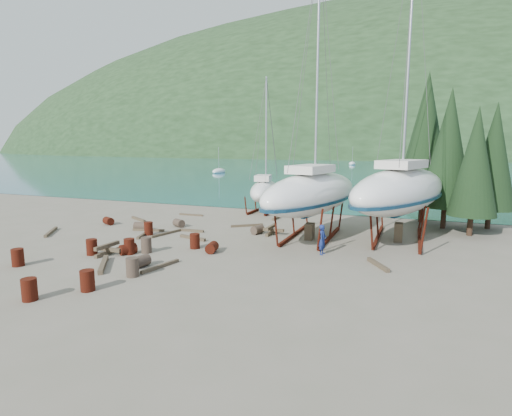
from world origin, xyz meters
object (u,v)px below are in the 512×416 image
at_px(large_sailboat_far, 401,190).
at_px(small_sailboat_shore, 264,191).
at_px(large_sailboat_near, 312,193).
at_px(worker, 323,240).

distance_m(large_sailboat_far, small_sailboat_shore, 13.71).
relative_size(large_sailboat_near, small_sailboat_shore, 1.53).
xyz_separation_m(large_sailboat_near, worker, (1.53, -3.80, -2.12)).
xyz_separation_m(large_sailboat_far, small_sailboat_shore, (-11.75, 6.95, -1.21)).
relative_size(large_sailboat_far, worker, 11.70).
bearing_deg(large_sailboat_near, small_sailboat_shore, 139.14).
distance_m(large_sailboat_near, large_sailboat_far, 5.53).
height_order(large_sailboat_near, worker, large_sailboat_near).
bearing_deg(large_sailboat_near, worker, -56.19).
bearing_deg(large_sailboat_far, small_sailboat_shore, 167.91).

